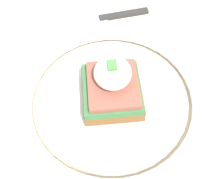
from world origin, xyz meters
TOP-DOWN VIEW (x-y plane):
  - dining_table at (0.00, 0.00)m, footprint 0.91×0.90m
  - plate at (0.02, 0.04)m, footprint 0.26×0.26m
  - sandwich at (0.02, 0.04)m, footprint 0.11×0.08m
  - knife at (0.20, 0.03)m, footprint 0.04×0.19m

SIDE VIEW (x-z plane):
  - dining_table at x=0.00m, z-range 0.25..0.98m
  - knife at x=0.20m, z-range 0.73..0.73m
  - plate at x=0.02m, z-range 0.73..0.74m
  - sandwich at x=0.02m, z-range 0.73..0.81m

